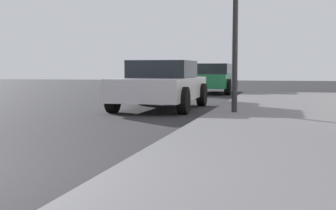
{
  "coord_description": "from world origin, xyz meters",
  "views": [
    {
      "loc": [
        3.55,
        -3.29,
        1.06
      ],
      "look_at": [
        1.71,
        4.36,
        0.47
      ],
      "focal_mm": 51.95,
      "sensor_mm": 36.0,
      "label": 1
    }
  ],
  "objects": [
    {
      "name": "car_silver",
      "position": [
        0.4,
        9.06,
        0.64
      ],
      "size": [
        1.96,
        4.03,
        1.27
      ],
      "rotation": [
        0.0,
        0.0,
        3.14
      ],
      "color": "#B7B7BF",
      "rests_on": "ground_plane"
    },
    {
      "name": "car_green",
      "position": [
        0.45,
        17.52,
        0.65
      ],
      "size": [
        1.98,
        4.26,
        1.27
      ],
      "rotation": [
        0.0,
        0.0,
        3.14
      ],
      "color": "#196638",
      "rests_on": "ground_plane"
    }
  ]
}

